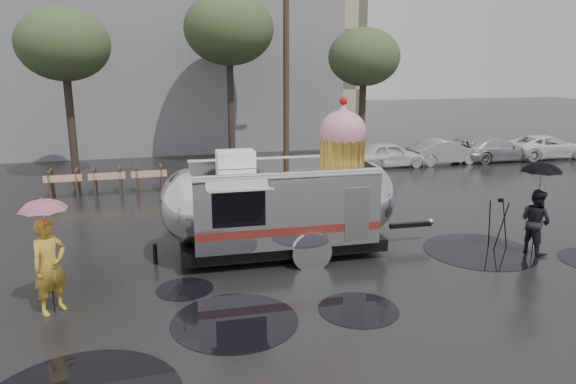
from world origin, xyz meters
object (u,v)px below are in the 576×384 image
object	(u,v)px
airstream_trailer	(284,200)
tripod	(499,219)
person_right	(535,221)
person_left	(50,266)

from	to	relation	value
airstream_trailer	tripod	bearing A→B (deg)	-8.82
airstream_trailer	person_right	bearing A→B (deg)	-12.92
person_right	person_left	bearing A→B (deg)	80.70
airstream_trailer	person_left	size ratio (longest dim) A/B	3.94
airstream_trailer	tripod	size ratio (longest dim) A/B	5.55
airstream_trailer	person_left	xyz separation A→B (m)	(-5.15, -1.90, -0.46)
airstream_trailer	person_right	size ratio (longest dim) A/B	4.47
person_left	tripod	bearing A→B (deg)	-35.82
person_left	tripod	size ratio (longest dim) A/B	1.41
airstream_trailer	tripod	distance (m)	5.66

